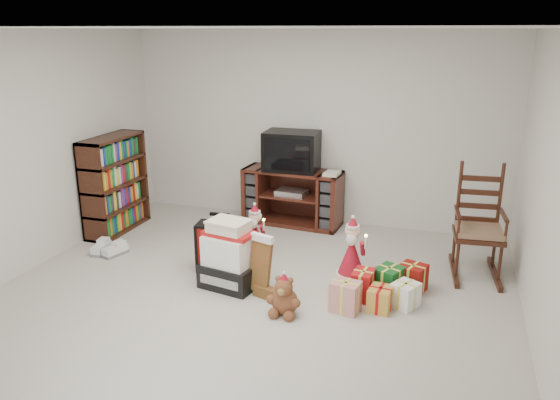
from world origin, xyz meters
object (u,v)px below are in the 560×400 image
object	(u,v)px
tv_stand	(292,197)
sneaker_pair	(108,249)
rocking_chair	(478,236)
santa_figurine	(352,254)
teddy_bear	(284,298)
gift_cluster	(383,290)
red_suitcase	(218,247)
mrs_claus_figurine	(255,236)
gift_pile	(230,258)
crt_television	(292,151)
bookshelf	(115,186)

from	to	relation	value
tv_stand	sneaker_pair	bearing A→B (deg)	-132.12
rocking_chair	santa_figurine	distance (m)	1.35
teddy_bear	gift_cluster	size ratio (longest dim) A/B	0.39
teddy_bear	sneaker_pair	size ratio (longest dim) A/B	0.95
rocking_chair	gift_cluster	size ratio (longest dim) A/B	1.28
tv_stand	santa_figurine	size ratio (longest dim) A/B	2.00
red_suitcase	mrs_claus_figurine	distance (m)	0.57
rocking_chair	teddy_bear	distance (m)	2.25
rocking_chair	mrs_claus_figurine	world-z (taller)	rocking_chair
rocking_chair	sneaker_pair	size ratio (longest dim) A/B	3.17
rocking_chair	red_suitcase	size ratio (longest dim) A/B	1.95
gift_pile	sneaker_pair	distance (m)	1.72
tv_stand	gift_cluster	bearing A→B (deg)	-47.51
tv_stand	gift_pile	distance (m)	1.99
teddy_bear	gift_pile	bearing A→B (deg)	151.70
tv_stand	rocking_chair	xyz separation A→B (m)	(2.30, -0.87, 0.05)
mrs_claus_figurine	gift_cluster	xyz separation A→B (m)	(1.56, -0.67, -0.12)
gift_cluster	crt_television	bearing A→B (deg)	128.84
gift_cluster	tv_stand	bearing A→B (deg)	128.60
tv_stand	gift_cluster	xyz separation A→B (m)	(1.46, -1.83, -0.25)
teddy_bear	mrs_claus_figurine	distance (m)	1.41
tv_stand	rocking_chair	size ratio (longest dim) A/B	1.08
bookshelf	gift_cluster	distance (m)	3.68
gift_pile	santa_figurine	size ratio (longest dim) A/B	1.04
gift_cluster	teddy_bear	bearing A→B (deg)	-147.02
red_suitcase	gift_cluster	bearing A→B (deg)	-11.68
sneaker_pair	gift_cluster	size ratio (longest dim) A/B	0.40
red_suitcase	crt_television	size ratio (longest dim) A/B	0.89
teddy_bear	crt_television	bearing A→B (deg)	105.61
red_suitcase	santa_figurine	bearing A→B (deg)	5.46
mrs_claus_figurine	tv_stand	bearing A→B (deg)	85.41
bookshelf	teddy_bear	size ratio (longest dim) A/B	3.33
crt_television	gift_cluster	bearing A→B (deg)	-53.59
bookshelf	rocking_chair	bearing A→B (deg)	0.84
tv_stand	red_suitcase	size ratio (longest dim) A/B	2.10
gift_cluster	crt_television	world-z (taller)	crt_television
red_suitcase	santa_figurine	xyz separation A→B (m)	(1.38, 0.30, -0.02)
bookshelf	gift_pile	bearing A→B (deg)	-27.59
gift_pile	teddy_bear	distance (m)	0.80
sneaker_pair	gift_cluster	xyz separation A→B (m)	(3.19, -0.17, 0.06)
santa_figurine	sneaker_pair	world-z (taller)	santa_figurine
rocking_chair	santa_figurine	size ratio (longest dim) A/B	1.85
crt_television	sneaker_pair	bearing A→B (deg)	-138.10
rocking_chair	crt_television	distance (m)	2.54
sneaker_pair	crt_television	xyz separation A→B (m)	(1.71, 1.67, 0.94)
gift_pile	crt_television	world-z (taller)	crt_television
red_suitcase	sneaker_pair	world-z (taller)	red_suitcase
bookshelf	red_suitcase	xyz separation A→B (m)	(1.76, -0.75, -0.32)
tv_stand	santa_figurine	distance (m)	1.75
mrs_claus_figurine	sneaker_pair	bearing A→B (deg)	-162.78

